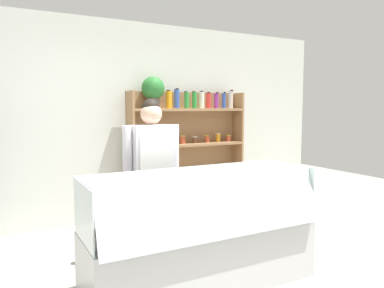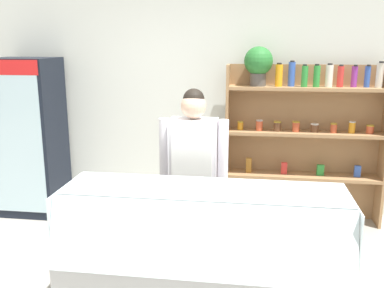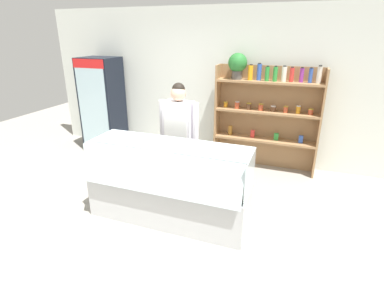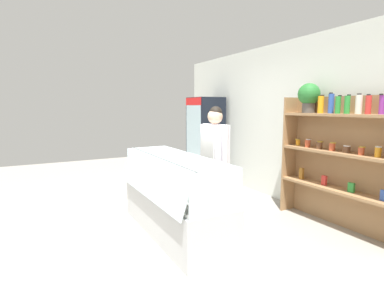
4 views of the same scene
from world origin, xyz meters
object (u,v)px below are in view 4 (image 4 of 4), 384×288
object	(u,v)px
shelving_unit	(336,145)
shop_clerk	(214,154)
deli_display_case	(174,209)
drinks_fridge	(205,139)

from	to	relation	value
shelving_unit	shop_clerk	size ratio (longest dim) A/B	1.20
shelving_unit	deli_display_case	xyz separation A→B (m)	(-0.82, -2.00, -0.81)
deli_display_case	shelving_unit	bearing A→B (deg)	67.79
shelving_unit	shop_clerk	distance (m)	1.63
shelving_unit	shop_clerk	bearing A→B (deg)	-127.13
drinks_fridge	shelving_unit	size ratio (longest dim) A/B	0.93
shelving_unit	shop_clerk	world-z (taller)	shelving_unit
shelving_unit	deli_display_case	size ratio (longest dim) A/B	0.98
deli_display_case	shop_clerk	distance (m)	0.97
drinks_fridge	deli_display_case	size ratio (longest dim) A/B	0.91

